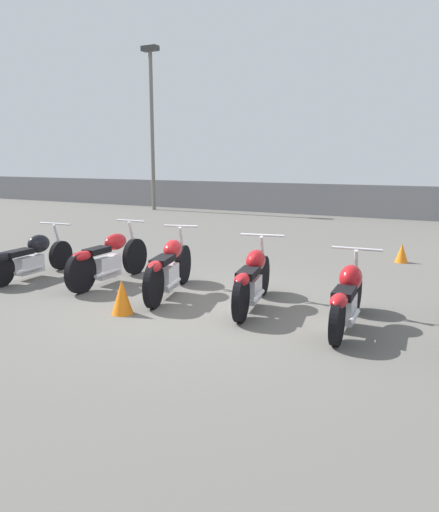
# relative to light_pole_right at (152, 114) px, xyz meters

# --- Properties ---
(ground_plane) EXTENTS (60.00, 60.00, 0.00)m
(ground_plane) POSITION_rel_light_pole_right_xyz_m (8.85, -11.51, -3.98)
(ground_plane) COLOR #5B5954
(fence_back) EXTENTS (40.00, 0.04, 1.21)m
(fence_back) POSITION_rel_light_pole_right_xyz_m (8.85, 1.15, -3.38)
(fence_back) COLOR gray
(fence_back) RESTS_ON ground_plane
(light_pole_right) EXTENTS (0.70, 0.35, 6.64)m
(light_pole_right) POSITION_rel_light_pole_right_xyz_m (0.00, 0.00, 0.00)
(light_pole_right) COLOR slate
(light_pole_right) RESTS_ON ground_plane
(motorcycle_slot_0) EXTENTS (0.72, 2.07, 0.94)m
(motorcycle_slot_0) POSITION_rel_light_pole_right_xyz_m (5.24, -11.39, -3.58)
(motorcycle_slot_0) COLOR black
(motorcycle_slot_0) RESTS_ON ground_plane
(motorcycle_slot_1) EXTENTS (0.59, 2.20, 1.04)m
(motorcycle_slot_1) POSITION_rel_light_pole_right_xyz_m (6.75, -11.05, -3.54)
(motorcycle_slot_1) COLOR black
(motorcycle_slot_1) RESTS_ON ground_plane
(motorcycle_slot_2) EXTENTS (0.80, 2.13, 1.04)m
(motorcycle_slot_2) POSITION_rel_light_pole_right_xyz_m (8.11, -11.20, -3.53)
(motorcycle_slot_2) COLOR black
(motorcycle_slot_2) RESTS_ON ground_plane
(motorcycle_slot_3) EXTENTS (0.72, 2.02, 1.00)m
(motorcycle_slot_3) POSITION_rel_light_pole_right_xyz_m (9.57, -11.22, -3.54)
(motorcycle_slot_3) COLOR black
(motorcycle_slot_3) RESTS_ON ground_plane
(motorcycle_slot_4) EXTENTS (0.69, 1.98, 0.95)m
(motorcycle_slot_4) POSITION_rel_light_pole_right_xyz_m (11.00, -11.47, -3.57)
(motorcycle_slot_4) COLOR black
(motorcycle_slot_4) RESTS_ON ground_plane
(traffic_cone_near) EXTENTS (0.31, 0.31, 0.49)m
(traffic_cone_near) POSITION_rel_light_pole_right_xyz_m (8.07, -12.34, -3.73)
(traffic_cone_near) COLOR orange
(traffic_cone_near) RESTS_ON ground_plane
(traffic_cone_far) EXTENTS (0.27, 0.27, 0.40)m
(traffic_cone_far) POSITION_rel_light_pole_right_xyz_m (11.04, -6.79, -3.78)
(traffic_cone_far) COLOR orange
(traffic_cone_far) RESTS_ON ground_plane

